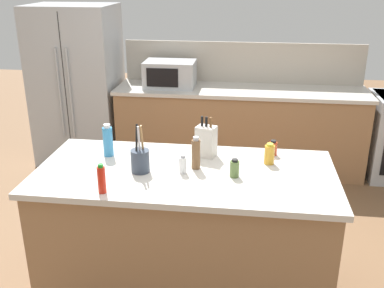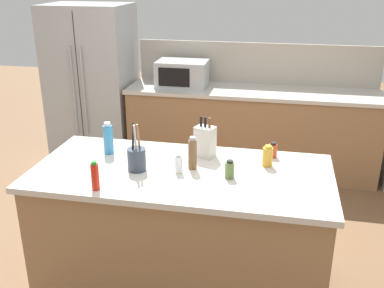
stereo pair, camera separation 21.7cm
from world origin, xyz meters
name	(u,v)px [view 1 (the left image)]	position (x,y,z in m)	size (l,w,h in m)	color
ground_plane	(186,287)	(0.00, 0.00, 0.00)	(14.00, 14.00, 0.00)	brown
back_counter_run	(239,129)	(0.30, 2.20, 0.47)	(2.76, 0.66, 0.94)	#936B47
wall_backsplash	(242,62)	(0.30, 2.52, 1.17)	(2.72, 0.03, 0.46)	#B2A899
kitchen_island	(185,232)	(0.00, 0.00, 0.47)	(1.96, 0.93, 0.94)	#936B47
refrigerator	(78,85)	(-1.59, 2.25, 0.90)	(0.94, 0.75, 1.81)	#ADB2B7
microwave	(170,74)	(-0.49, 2.20, 1.08)	(0.55, 0.39, 0.29)	#ADB2B7
knife_block	(206,141)	(0.11, 0.26, 1.05)	(0.15, 0.14, 0.29)	beige
utensil_crock	(140,160)	(-0.28, -0.06, 1.02)	(0.12, 0.12, 0.32)	#333D4C
spice_jar_oregano	(235,169)	(0.32, -0.05, 1.00)	(0.06, 0.06, 0.12)	#567038
salt_shaker	(183,165)	(-0.01, -0.04, 1.00)	(0.05, 0.05, 0.13)	silver
pepper_grinder	(196,154)	(0.07, 0.04, 1.04)	(0.06, 0.06, 0.22)	brown
honey_jar	(269,154)	(0.55, 0.18, 1.01)	(0.07, 0.07, 0.14)	gold
spice_jar_paprika	(273,148)	(0.58, 0.34, 0.99)	(0.06, 0.06, 0.11)	#B73D1E
hot_sauce_bottle	(102,179)	(-0.44, -0.37, 1.03)	(0.05, 0.05, 0.18)	red
dish_soap_bottle	(108,141)	(-0.57, 0.18, 1.05)	(0.07, 0.07, 0.23)	#3384BC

